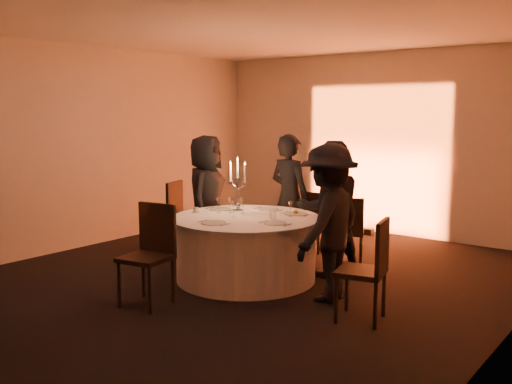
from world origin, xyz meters
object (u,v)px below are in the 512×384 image
Objects in this scene: coffee_cup at (196,210)px; chair_back_left at (313,218)px; chair_right at (370,264)px; guest_back_right at (330,209)px; banquet_table at (246,248)px; chair_front at (151,248)px; chair_left at (182,213)px; chair_back_right at (348,227)px; candelabra at (238,192)px; guest_right at (329,223)px; guest_back_left at (290,197)px; guest_left at (206,197)px.

chair_back_left is at bearing 71.88° from coffee_cup.
guest_back_right is (-1.10, 1.14, 0.27)m from chair_right.
banquet_table is 1.33m from chair_front.
chair_left reaches higher than coffee_cup.
chair_back_right is 1.34× the size of candelabra.
guest_back_left is at bearing -134.81° from guest_right.
chair_back_right is 1.99m from guest_left.
chair_back_right is 1.54m from candelabra.
chair_back_left is at bearing -87.80° from guest_back_left.
guest_right is (2.70, -0.51, 0.26)m from chair_left.
chair_front reaches higher than chair_right.
chair_back_right is at bearing -130.22° from guest_back_right.
chair_back_left reaches higher than banquet_table.
guest_back_left is 0.92m from candelabra.
guest_left is 0.99× the size of guest_back_left.
chair_back_left is 2.17m from guest_right.
chair_back_left is 0.88× the size of chair_right.
guest_right is (-0.65, 0.33, 0.28)m from chair_right.
guest_right is 2.46× the size of candelabra.
coffee_cup is (0.84, -0.60, 0.21)m from chair_left.
chair_back_left is 0.65m from guest_back_left.
coffee_cup is at bearing -143.89° from chair_left.
guest_back_left is at bearing 96.79° from banquet_table.
chair_right is at bearing -11.78° from banquet_table.
guest_back_left is (-1.96, 1.52, 0.29)m from chair_right.
chair_back_right is at bearing 61.79° from banquet_table.
chair_left is 0.61× the size of guest_right.
chair_right is 0.60× the size of guest_back_right.
candelabra is at bearing 83.58° from chair_back_left.
guest_back_right is at bearing 32.54° from coffee_cup.
chair_back_left is 2.97m from chair_front.
chair_front is at bearing -51.90° from guest_right.
guest_back_right reaches higher than chair_left.
banquet_table is 1.27m from guest_right.
guest_left reaches higher than guest_right.
banquet_table is 0.75m from candelabra.
chair_right is 2.28m from chair_front.
guest_left reaches higher than chair_back_left.
guest_left reaches higher than chair_back_right.
chair_left is 9.41× the size of coffee_cup.
guest_right reaches higher than chair_left.
banquet_table is 1.32m from guest_left.
banquet_table is 1.06× the size of guest_left.
chair_back_left is at bearing -92.09° from guest_back_right.
guest_back_right is 15.27× the size of coffee_cup.
guest_left is 2.47× the size of candelabra.
chair_back_right is at bearing -87.75° from chair_left.
chair_front is at bearing 93.88° from guest_back_left.
candelabra is (-1.02, -1.04, 0.49)m from chair_back_right.
chair_back_right is 2.01m from coffee_cup.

